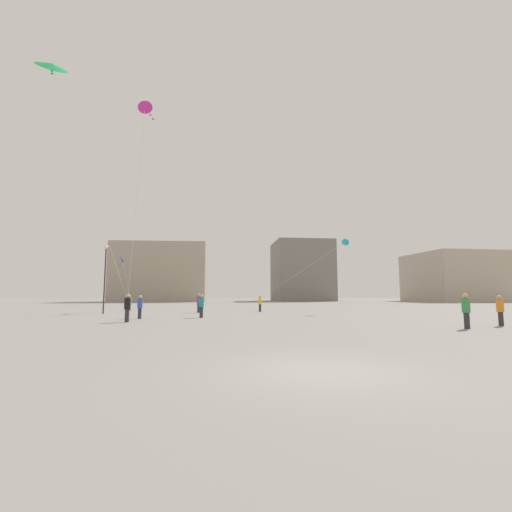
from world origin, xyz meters
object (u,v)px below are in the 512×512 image
kite_cyan_diamond (343,244)px  building_centre_hall (302,271)px  person_in_orange (500,309)px  kite_emerald_diamond (52,67)px  person_in_green (466,309)px  person_in_grey (130,302)px  person_in_teal (201,305)px  person_in_black (127,307)px  person_in_blue (140,306)px  kite_magenta_diamond (145,114)px  building_right_hall (454,277)px  lamppost_east (105,269)px  person_in_purple (199,302)px  kite_cobalt_delta (123,261)px  person_in_yellow (260,303)px  building_left_hall (161,273)px

kite_cyan_diamond → building_centre_hall: size_ratio=0.54×
person_in_orange → kite_emerald_diamond: (-23.44, -3.02, 11.27)m
person_in_green → person_in_grey: bearing=60.3°
person_in_teal → kite_emerald_diamond: 16.96m
person_in_black → person_in_blue: bearing=-173.4°
person_in_grey → kite_magenta_diamond: (6.75, -22.78, 9.93)m
building_right_hall → lamppost_east: size_ratio=3.13×
person_in_purple → kite_emerald_diamond: (-5.28, -18.43, 11.21)m
person_in_teal → building_centre_hall: 69.47m
person_in_teal → building_centre_hall: bearing=-73.6°
person_in_purple → lamppost_east: bearing=96.5°
building_right_hall → kite_cobalt_delta: bearing=-144.8°
person_in_orange → kite_emerald_diamond: bearing=-52.9°
person_in_blue → person_in_black: size_ratio=0.95×
person_in_orange → building_right_hall: building_right_hall is taller
person_in_green → kite_cyan_diamond: size_ratio=0.21×
person_in_blue → kite_cyan_diamond: size_ratio=0.20×
person_in_teal → kite_emerald_diamond: bearing=95.5°
person_in_teal → lamppost_east: lamppost_east is taller
person_in_yellow → kite_cobalt_delta: (-13.93, 0.31, 4.18)m
building_centre_hall → lamppost_east: 67.28m
person_in_grey → kite_cyan_diamond: bearing=-110.3°
kite_cobalt_delta → person_in_yellow: bearing=-1.3°
building_left_hall → person_in_grey: bearing=-82.9°
kite_magenta_diamond → lamppost_east: size_ratio=1.60×
kite_magenta_diamond → building_centre_hall: building_centre_hall is taller
person_in_teal → building_left_hall: 61.15m
building_centre_hall → person_in_yellow: bearing=-105.8°
kite_magenta_diamond → building_centre_hall: 79.09m
person_in_teal → kite_magenta_diamond: 14.02m
kite_emerald_diamond → building_centre_hall: size_ratio=0.73×
person_in_green → building_centre_hall: 75.95m
person_in_teal → kite_cobalt_delta: (-8.73, 9.15, 4.11)m
person_in_yellow → person_in_black: bearing=79.2°
person_in_black → lamppost_east: (-4.93, 9.85, 3.10)m
person_in_blue → person_in_green: 20.57m
person_in_green → kite_cobalt_delta: (-23.02, 18.70, 4.09)m
person_in_blue → person_in_purple: 8.86m
building_left_hall → building_centre_hall: building_centre_hall is taller
kite_cyan_diamond → kite_magenta_diamond: (-15.35, -15.78, 4.19)m
person_in_green → lamppost_east: 28.38m
kite_cyan_diamond → kite_magenta_diamond: bearing=-134.2°
person_in_yellow → kite_magenta_diamond: kite_magenta_diamond is taller
kite_cyan_diamond → building_left_hall: size_ratio=0.39×
lamppost_east → person_in_green: bearing=-33.3°
person_in_blue → kite_magenta_diamond: kite_magenta_diamond is taller
person_in_blue → person_in_yellow: 13.60m
person_in_purple → person_in_orange: 23.82m
person_in_purple → person_in_green: size_ratio=1.01×
person_in_teal → building_left_hall: size_ratio=0.08×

